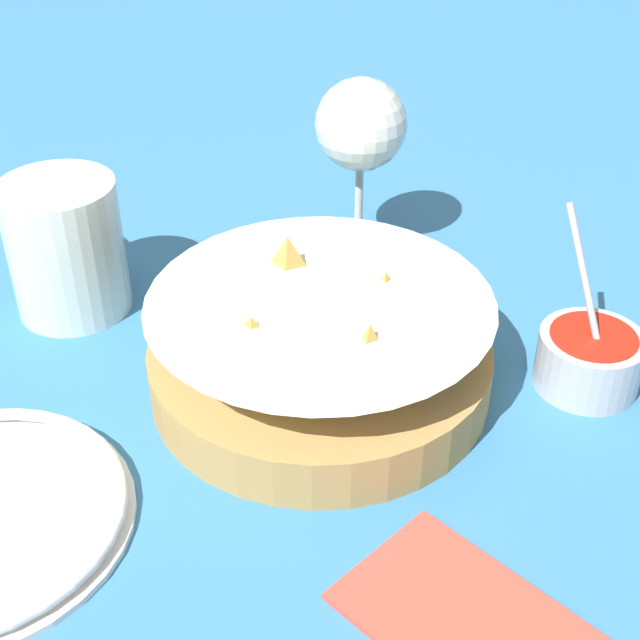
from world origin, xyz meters
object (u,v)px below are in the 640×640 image
at_px(sauce_cup, 589,357).
at_px(wine_glass, 361,131).
at_px(beer_mug, 66,251).
at_px(food_basket, 320,349).

xyz_separation_m(sauce_cup, wine_glass, (0.24, 0.04, 0.09)).
bearing_deg(beer_mug, wine_glass, -101.99).
xyz_separation_m(food_basket, beer_mug, (0.19, 0.12, 0.02)).
distance_m(food_basket, wine_glass, 0.21).
bearing_deg(beer_mug, sauce_cup, -135.93).
bearing_deg(wine_glass, food_basket, 138.49).
xyz_separation_m(food_basket, sauce_cup, (-0.10, -0.16, -0.01)).
distance_m(sauce_cup, beer_mug, 0.40).
xyz_separation_m(sauce_cup, beer_mug, (0.29, 0.28, 0.03)).
bearing_deg(food_basket, wine_glass, -41.51).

